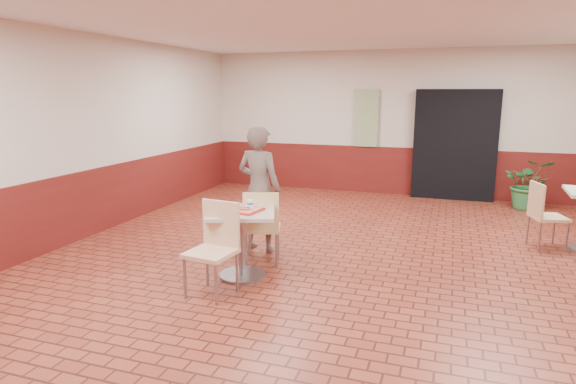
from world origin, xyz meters
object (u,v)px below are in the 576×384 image
(customer, at_px, (259,189))
(ring_donut, at_px, (238,205))
(paper_cup, at_px, (250,204))
(main_table, at_px, (242,232))
(chair_second_left, at_px, (543,212))
(serving_tray, at_px, (241,209))
(chair_main_front, at_px, (215,243))
(long_john_donut, at_px, (244,208))
(chair_main_back, at_px, (262,223))
(potted_plant, at_px, (529,184))

(customer, height_order, ring_donut, customer)
(ring_donut, distance_m, paper_cup, 0.17)
(main_table, xyz_separation_m, chair_second_left, (3.52, 2.34, -0.03))
(serving_tray, bearing_deg, paper_cup, 37.01)
(chair_main_front, xyz_separation_m, long_john_donut, (0.15, 0.46, 0.29))
(customer, height_order, paper_cup, customer)
(customer, bearing_deg, main_table, 107.91)
(serving_tray, bearing_deg, chair_second_left, 33.62)
(chair_main_front, height_order, chair_main_back, chair_main_front)
(chair_main_front, relative_size, long_john_donut, 6.09)
(chair_main_back, relative_size, long_john_donut, 5.78)
(chair_main_back, relative_size, serving_tray, 2.12)
(serving_tray, bearing_deg, ring_donut, 135.40)
(long_john_donut, xyz_separation_m, chair_second_left, (3.45, 2.40, -0.34))
(ring_donut, height_order, chair_second_left, chair_second_left)
(chair_second_left, bearing_deg, customer, 93.90)
(main_table, height_order, ring_donut, ring_donut)
(chair_main_back, distance_m, chair_second_left, 3.93)
(chair_main_back, height_order, serving_tray, chair_main_back)
(serving_tray, xyz_separation_m, potted_plant, (3.66, 4.78, -0.34))
(chair_main_front, bearing_deg, customer, 101.40)
(ring_donut, xyz_separation_m, potted_plant, (3.75, 4.69, -0.37))
(chair_main_back, height_order, chair_second_left, chair_main_back)
(serving_tray, relative_size, potted_plant, 0.47)
(customer, bearing_deg, chair_main_front, 101.41)
(chair_main_back, xyz_separation_m, chair_second_left, (3.46, 1.86, -0.01))
(paper_cup, bearing_deg, customer, 105.89)
(chair_main_back, height_order, paper_cup, chair_main_back)
(paper_cup, bearing_deg, main_table, -142.99)
(customer, bearing_deg, long_john_donut, 110.79)
(customer, distance_m, potted_plant, 5.41)
(chair_second_left, height_order, potted_plant, potted_plant)
(chair_main_back, relative_size, customer, 0.55)
(paper_cup, bearing_deg, long_john_donut, -99.51)
(chair_main_front, height_order, paper_cup, chair_main_front)
(chair_main_back, bearing_deg, chair_main_front, 65.08)
(customer, relative_size, paper_cup, 18.97)
(chair_second_left, bearing_deg, paper_cup, 107.32)
(chair_main_back, bearing_deg, chair_second_left, -168.44)
(main_table, xyz_separation_m, long_john_donut, (0.06, -0.06, 0.31))
(serving_tray, bearing_deg, chair_main_back, 82.59)
(customer, bearing_deg, ring_donut, 103.59)
(customer, xyz_separation_m, ring_donut, (0.09, -0.90, -0.01))
(main_table, relative_size, potted_plant, 0.84)
(ring_donut, height_order, long_john_donut, long_john_donut)
(chair_main_front, relative_size, potted_plant, 1.05)
(chair_main_front, distance_m, potted_plant, 6.48)
(chair_main_front, xyz_separation_m, ring_donut, (-0.00, 0.60, 0.29))
(chair_main_front, xyz_separation_m, serving_tray, (0.08, 0.51, 0.26))
(main_table, bearing_deg, potted_plant, 52.54)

